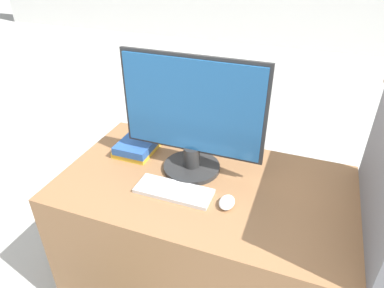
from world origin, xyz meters
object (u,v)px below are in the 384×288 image
monitor (192,116)px  keyboard (174,191)px  mouse (227,202)px  book_stack (138,145)px

monitor → keyboard: bearing=-92.9°
monitor → mouse: size_ratio=7.01×
mouse → book_stack: size_ratio=0.38×
keyboard → mouse: 0.22m
mouse → book_stack: bearing=155.4°
monitor → book_stack: monitor is taller
keyboard → book_stack: bearing=140.9°
keyboard → book_stack: size_ratio=1.38×
book_stack → keyboard: bearing=-39.1°
monitor → mouse: bearing=-40.5°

